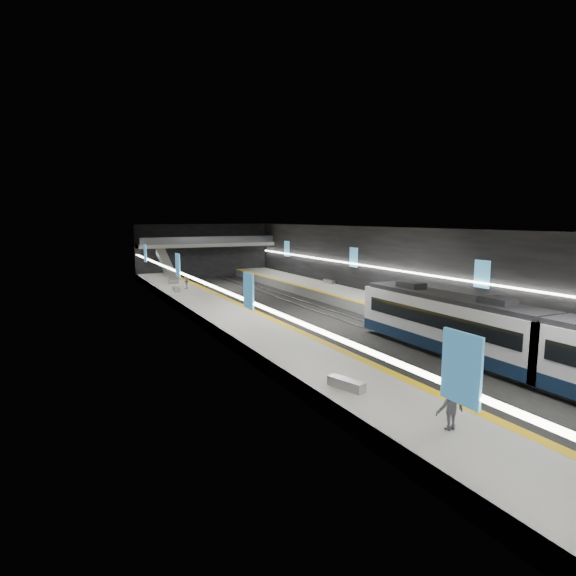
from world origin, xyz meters
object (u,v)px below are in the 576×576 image
bench_left_near (346,384)px  bench_right_far (329,282)px  passenger_left_a (186,281)px  bench_left_far (176,289)px  passenger_right_a (476,317)px  passenger_left_b (450,406)px  escalator (167,266)px  train (551,348)px

bench_left_near → bench_right_far: 36.19m
bench_left_near → passenger_left_a: size_ratio=1.12×
bench_left_far → passenger_left_a: (1.51, 1.41, 0.63)m
passenger_right_a → passenger_left_b: bearing=153.7°
bench_left_far → bench_right_far: (18.08, -2.06, -0.00)m
passenger_left_b → bench_right_far: bearing=-108.9°
escalator → passenger_left_a: escalator is taller
bench_left_near → passenger_left_a: passenger_left_a is taller
escalator → passenger_left_b: bearing=-90.1°
bench_left_near → passenger_right_a: passenger_right_a is taller
bench_left_far → bench_right_far: bench_left_far is taller
bench_left_near → train: bearing=-29.1°
bench_left_near → passenger_left_a: bearing=70.2°
passenger_left_a → bench_left_near: bearing=-12.7°
escalator → bench_right_far: escalator is taller
train → passenger_right_a: (4.08, 8.63, -0.36)m
bench_left_far → passenger_left_a: size_ratio=1.11×
train → bench_right_far: (6.92, 33.67, -0.97)m
train → bench_left_far: 37.45m
bench_left_far → bench_right_far: size_ratio=1.02×
train → passenger_right_a: bearing=64.7°
passenger_left_b → bench_left_near: bearing=-72.6°
bench_right_far → passenger_left_a: (-16.57, 3.47, 0.63)m
bench_left_far → bench_right_far: 18.20m
escalator → bench_right_far: size_ratio=4.26×
train → passenger_right_a: train is taller
train → passenger_right_a: size_ratio=17.58×
passenger_right_a → passenger_left_a: (-13.72, 28.52, 0.02)m
bench_right_far → bench_left_far: bearing=169.8°
bench_right_far → passenger_right_a: bearing=-100.2°
passenger_right_a → passenger_left_a: 31.65m
escalator → train: bearing=-77.5°
train → bench_left_near: bearing=168.3°
train → escalator: escalator is taller
escalator → passenger_right_a: 39.27m
bench_right_far → passenger_left_b: passenger_left_b is taller
train → escalator: size_ratio=3.69×
passenger_left_a → escalator: bearing=172.2°
escalator → passenger_left_a: (0.35, -8.13, -1.04)m
bench_left_near → passenger_left_b: 5.53m
bench_left_near → passenger_left_b: size_ratio=1.04×
escalator → bench_left_near: (-1.14, -42.96, -1.66)m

